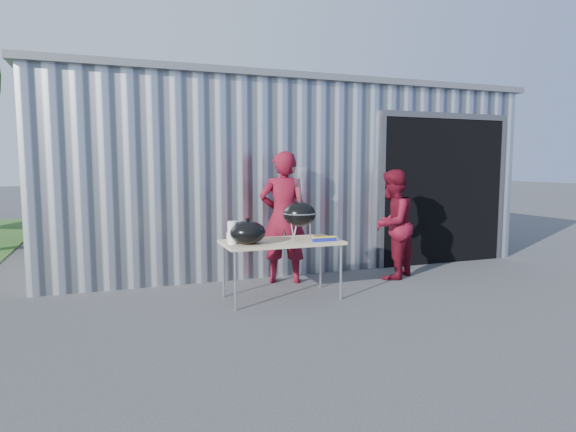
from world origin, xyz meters
name	(u,v)px	position (x,y,z in m)	size (l,w,h in m)	color
ground	(305,309)	(0.00, 0.00, 0.00)	(80.00, 80.00, 0.00)	#3B3B3E
building	(263,173)	(0.92, 4.59, 1.54)	(8.20, 6.20, 3.10)	silver
folding_table	(282,244)	(-0.10, 0.54, 0.71)	(1.50, 0.75, 0.75)	tan
kettle_grill	(300,207)	(0.13, 0.52, 1.17)	(0.43, 0.43, 0.93)	black
grill_lid	(248,232)	(-0.58, 0.44, 0.89)	(0.44, 0.44, 0.32)	black
paper_towels	(232,233)	(-0.76, 0.49, 0.89)	(0.12, 0.12, 0.28)	white
white_tub	(236,237)	(-0.65, 0.74, 0.80)	(0.20, 0.15, 0.10)	white
foil_box	(324,239)	(0.38, 0.29, 0.78)	(0.32, 0.06, 0.06)	#162195
person_cook	(284,217)	(0.21, 1.34, 0.95)	(0.70, 0.46, 1.91)	maroon
person_bystander	(392,224)	(1.84, 1.03, 0.82)	(0.80, 0.62, 1.65)	maroon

